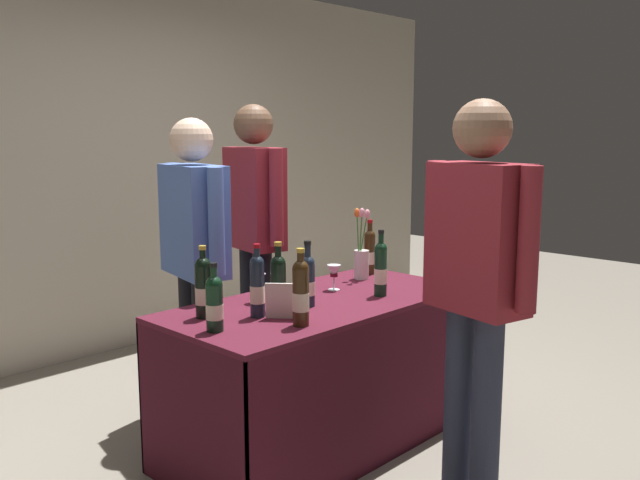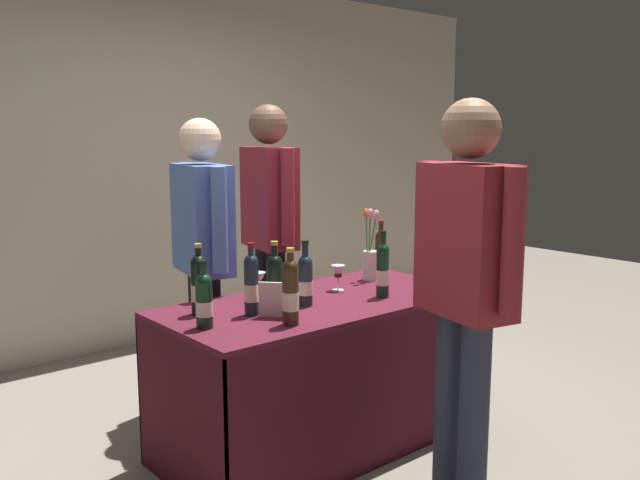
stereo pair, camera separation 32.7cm
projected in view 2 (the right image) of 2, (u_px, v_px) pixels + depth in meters
name	position (u px, v px, depth m)	size (l,w,h in m)	color
ground_plane	(320.00, 443.00, 3.44)	(12.00, 12.00, 0.00)	gray
back_partition	(125.00, 161.00, 4.86)	(7.24, 0.12, 2.71)	#B2A893
tasting_table	(320.00, 344.00, 3.36)	(1.59, 0.76, 0.75)	#4C1423
featured_wine_bottle	(381.00, 252.00, 3.88)	(0.07, 0.07, 0.32)	#38230F
display_bottle_0	(251.00, 284.00, 3.03)	(0.07, 0.07, 0.33)	#192333
display_bottle_1	(199.00, 284.00, 3.05)	(0.08, 0.08, 0.33)	black
display_bottle_2	(291.00, 291.00, 2.88)	(0.07, 0.07, 0.34)	#38230F
display_bottle_3	(275.00, 281.00, 3.14)	(0.07, 0.07, 0.32)	black
display_bottle_4	(305.00, 279.00, 3.20)	(0.07, 0.07, 0.31)	#192333
display_bottle_5	(383.00, 269.00, 3.36)	(0.07, 0.07, 0.34)	black
display_bottle_6	(204.00, 300.00, 2.84)	(0.07, 0.07, 0.29)	black
wine_glass_near_vendor	(258.00, 280.00, 3.30)	(0.08, 0.08, 0.14)	silver
wine_glass_mid	(338.00, 273.00, 3.51)	(0.07, 0.07, 0.13)	silver
flower_vase	(370.00, 259.00, 3.76)	(0.09, 0.09, 0.41)	silver
brochure_stand	(277.00, 300.00, 3.00)	(0.17, 0.01, 0.16)	silver
vendor_presenter	(203.00, 241.00, 3.63)	(0.30, 0.61, 1.64)	black
vendor_assistant	(270.00, 218.00, 4.14)	(0.29, 0.58, 1.73)	black
taster_foreground_right	(466.00, 271.00, 2.67)	(0.30, 0.57, 1.70)	#2D3347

